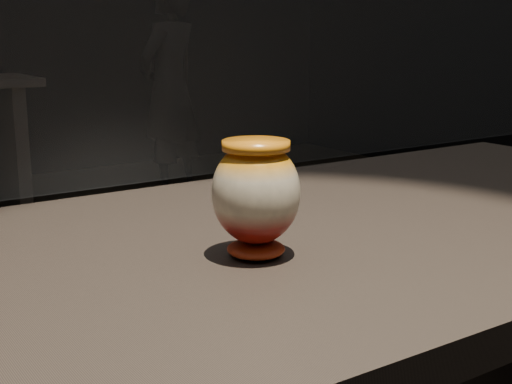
% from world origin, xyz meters
% --- Properties ---
extents(main_vase, '(0.15, 0.15, 0.16)m').
position_xyz_m(main_vase, '(-0.05, -0.07, 0.99)').
color(main_vase, maroon).
rests_on(main_vase, display_plinth).
extents(visitor, '(0.66, 0.57, 1.54)m').
position_xyz_m(visitor, '(1.73, 3.67, 0.77)').
color(visitor, black).
rests_on(visitor, ground).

